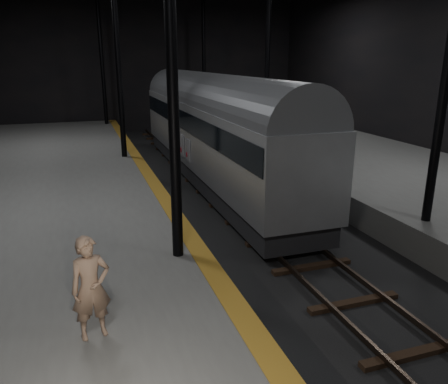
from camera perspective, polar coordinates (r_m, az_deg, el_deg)
name	(u,v)px	position (r m, az deg, el deg)	size (l,w,h in m)	color
ground	(257,221)	(15.96, 4.31, -3.75)	(44.00, 44.00, 0.00)	black
platform_left	(33,233)	(14.75, -23.73, -4.91)	(9.00, 43.80, 1.00)	#535351
platform_right	(425,189)	(19.84, 24.75, 0.38)	(9.00, 43.80, 1.00)	#535351
tactile_strip	(168,203)	(14.73, -7.36, -1.50)	(0.50, 43.80, 0.01)	#9C6F1C
track	(257,219)	(15.94, 4.31, -3.52)	(2.40, 43.00, 0.24)	#3F3328
train	(211,124)	(20.39, -1.65, 8.85)	(2.77, 18.46, 4.93)	#9A9DA1
woman	(91,288)	(7.90, -17.00, -11.89)	(0.68, 0.44, 1.85)	#8F6E57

